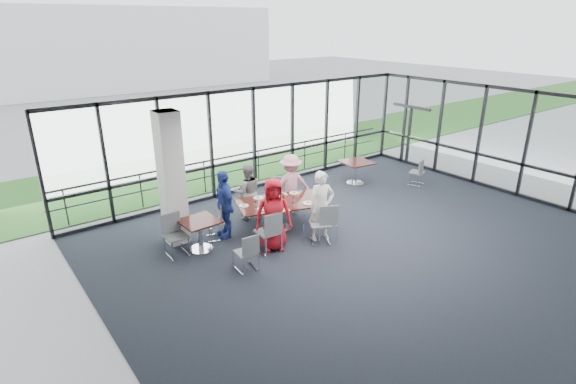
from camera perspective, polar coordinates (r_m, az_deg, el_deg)
floor at (r=11.05m, az=10.37°, el=-6.65°), size 12.00×10.00×0.02m
ceiling at (r=9.99m, az=11.58°, el=9.89°), size 12.00×10.00×0.04m
wall_left at (r=7.46m, az=-22.29°, el=-8.34°), size 0.10×10.00×3.20m
curtain_wall_back at (r=14.07m, az=-4.32°, el=6.74°), size 12.00×0.10×3.20m
curtain_wall_right at (r=15.27m, az=26.38°, el=5.74°), size 0.10×10.00×3.20m
exit_door at (r=17.31m, az=15.10°, el=6.91°), size 0.12×1.60×2.10m
structural_column at (r=10.76m, az=-14.57°, el=1.58°), size 0.50×0.50×3.20m
apron at (r=18.74m, az=-12.63°, el=4.79°), size 80.00×70.00×0.02m
grass_strip at (r=17.01m, az=-9.74°, el=3.45°), size 80.00×5.00×0.01m
hangar_main at (r=40.16m, az=-21.71°, el=16.69°), size 24.00×10.00×6.00m
guard_rail at (r=14.86m, az=-5.48°, el=3.07°), size 12.00×0.06×0.06m
main_table at (r=11.42m, az=-0.91°, el=-1.70°), size 2.46×1.85×0.75m
side_table_left at (r=10.57m, az=-11.17°, el=-4.18°), size 0.85×0.85×0.75m
side_table_right at (r=14.82m, az=8.66°, el=3.45°), size 1.05×1.05×0.75m
diner_near_left at (r=10.34m, az=-1.87°, el=-2.88°), size 1.01×0.88×1.74m
diner_near_right at (r=10.83m, az=4.29°, el=-1.80°), size 0.74×0.63×1.74m
diner_far_left at (r=12.00m, az=-5.16°, el=0.01°), size 0.87×0.70×1.55m
diner_far_right at (r=12.27m, az=0.36°, el=0.96°), size 1.23×0.95×1.70m
diner_end at (r=11.08m, az=-8.12°, el=-1.48°), size 0.69×1.07×1.71m
chair_main_nl at (r=10.39m, az=-2.63°, el=-5.07°), size 0.52×0.52×0.98m
chair_main_nr at (r=10.81m, az=4.10°, el=-4.08°), size 0.64×0.64×0.96m
chair_main_fl at (r=12.33m, az=-4.55°, el=-1.11°), size 0.51×0.51×0.85m
chair_main_fr at (r=12.54m, az=-0.37°, el=-0.39°), size 0.59×0.59×0.96m
chair_main_end at (r=11.13m, az=-9.24°, el=-3.82°), size 0.54×0.54×0.87m
chair_spare_la at (r=9.70m, az=-5.41°, el=-7.65°), size 0.45×0.45×0.84m
chair_spare_lb at (r=10.51m, az=-14.03°, el=-5.49°), size 0.47×0.47×0.96m
chair_spare_r at (r=15.18m, az=16.06°, el=2.43°), size 0.53×0.53×0.86m
plate_nl at (r=10.93m, az=-3.26°, el=-2.17°), size 0.27×0.27×0.01m
plate_nr at (r=11.28m, az=2.62°, el=-1.40°), size 0.28×0.28×0.01m
plate_fl at (r=11.62m, az=-3.81°, el=-0.74°), size 0.26×0.26×0.01m
plate_fr at (r=11.92m, az=0.75°, el=-0.12°), size 0.25×0.25×0.01m
plate_end at (r=11.16m, az=-5.62°, el=-1.75°), size 0.24×0.24×0.01m
tumbler_a at (r=11.07m, az=-1.87°, el=-1.46°), size 0.08×0.08×0.15m
tumbler_b at (r=11.27m, az=0.71°, el=-1.07°), size 0.07×0.07×0.13m
tumbler_c at (r=11.67m, az=-1.13°, el=-0.28°), size 0.07×0.07×0.14m
tumbler_d at (r=11.04m, az=-4.17°, el=-1.62°), size 0.07×0.07×0.13m
menu_a at (r=10.87m, az=-0.68°, el=-2.30°), size 0.38×0.31×0.00m
menu_b at (r=11.37m, az=4.32°, el=-1.29°), size 0.32×0.27×0.00m
menu_c at (r=11.84m, az=-0.83°, el=-0.30°), size 0.33×0.27×0.00m
condiment_caddy at (r=11.48m, az=-1.11°, el=-0.92°), size 0.10×0.07×0.04m
ketchup_bottle at (r=11.38m, az=-0.53°, el=-0.72°), size 0.06×0.06×0.18m
green_bottle at (r=11.46m, az=-0.70°, el=-0.52°), size 0.05×0.05×0.20m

